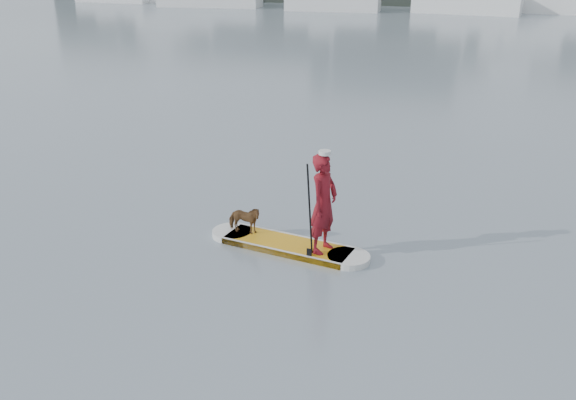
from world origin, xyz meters
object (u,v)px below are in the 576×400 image
(dog, at_px, (244,220))
(sailboat_c, at_px, (332,0))
(paddleboard, at_px, (288,245))
(sailboat_d, at_px, (466,2))
(paddler, at_px, (324,204))

(dog, distance_m, sailboat_c, 44.86)
(paddleboard, height_order, sailboat_c, sailboat_c)
(sailboat_d, bearing_deg, sailboat_c, -167.78)
(dog, relative_size, sailboat_d, 0.06)
(paddleboard, distance_m, sailboat_d, 45.19)
(dog, relative_size, sailboat_c, 0.06)
(paddler, bearing_deg, sailboat_c, 28.41)
(paddler, distance_m, dog, 1.81)
(sailboat_d, bearing_deg, paddler, -83.66)
(dog, height_order, sailboat_c, sailboat_c)
(paddler, height_order, sailboat_d, sailboat_d)
(dog, xyz_separation_m, sailboat_d, (1.34, 45.04, 0.48))
(dog, bearing_deg, paddleboard, -100.72)
(paddler, height_order, dog, paddler)
(sailboat_c, xyz_separation_m, sailboat_d, (10.84, 1.20, 0.06))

